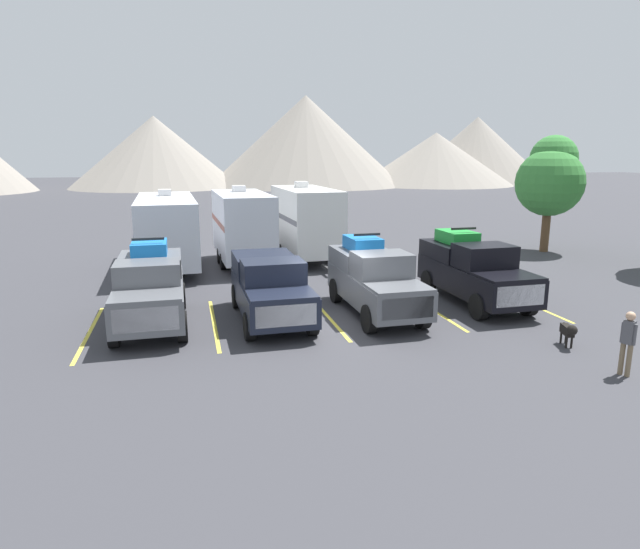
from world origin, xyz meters
TOP-DOWN VIEW (x-y plane):
  - ground_plane at (0.00, 0.00)m, footprint 240.00×240.00m
  - pickup_truck_a at (-5.67, 1.46)m, footprint 2.21×5.33m
  - pickup_truck_b at (-1.90, 1.05)m, footprint 2.22×5.23m
  - pickup_truck_c at (1.64, 0.95)m, footprint 2.09×5.36m
  - pickup_truck_d at (5.60, 1.42)m, footprint 2.18×5.52m
  - lot_stripe_a at (-7.49, 0.94)m, footprint 0.12×5.50m
  - lot_stripe_b at (-3.74, 0.94)m, footprint 0.12×5.50m
  - lot_stripe_c at (0.00, 0.94)m, footprint 0.12×5.50m
  - lot_stripe_d at (3.74, 0.94)m, footprint 0.12×5.50m
  - lot_stripe_e at (7.49, 0.94)m, footprint 0.12×5.50m
  - camper_trailer_a at (-5.35, 10.16)m, footprint 2.84×9.16m
  - camper_trailer_b at (-1.84, 10.10)m, footprint 2.56×7.43m
  - camper_trailer_c at (1.42, 10.69)m, footprint 2.59×7.40m
  - person_a at (5.81, -5.69)m, footprint 0.27×0.34m
  - dog at (5.82, -3.63)m, footprint 0.42×0.84m
  - tree_a at (14.92, 10.07)m, footprint 3.62×3.62m
  - mountain_ridge at (-10.45, 74.64)m, footprint 149.38×42.54m

SIDE VIEW (x-z plane):
  - ground_plane at x=0.00m, z-range 0.00..0.00m
  - lot_stripe_a at x=-7.49m, z-range 0.00..0.01m
  - lot_stripe_b at x=-3.74m, z-range 0.00..0.01m
  - lot_stripe_c at x=0.00m, z-range 0.00..0.01m
  - lot_stripe_d at x=3.74m, z-range 0.00..0.01m
  - lot_stripe_e at x=7.49m, z-range 0.00..0.01m
  - dog at x=5.82m, z-range 0.12..0.83m
  - person_a at x=5.81m, z-range 0.12..1.75m
  - pickup_truck_b at x=-1.90m, z-range 0.07..2.14m
  - pickup_truck_c at x=1.64m, z-range -0.11..2.51m
  - pickup_truck_a at x=-5.67m, z-range -0.12..2.54m
  - pickup_truck_d at x=5.60m, z-range -0.10..2.53m
  - camper_trailer_a at x=-5.35m, z-range 0.10..3.75m
  - camper_trailer_b at x=-1.84m, z-range 0.10..3.90m
  - camper_trailer_c at x=1.42m, z-range 0.10..4.03m
  - tree_a at x=14.92m, z-range 0.92..7.25m
  - mountain_ridge at x=-10.45m, z-range -1.32..13.51m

